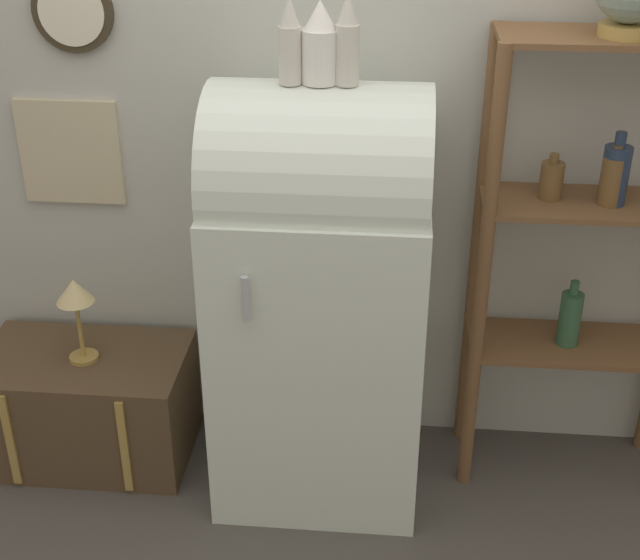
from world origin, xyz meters
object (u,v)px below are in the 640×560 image
suitcase_trunk (88,405)px  vase_right (348,42)px  desk_lamp (75,299)px  vase_left (290,43)px  vase_center (321,45)px  refrigerator (320,292)px

suitcase_trunk → vase_right: vase_right is taller
vase_right → desk_lamp: (-0.99, 0.04, -0.97)m
suitcase_trunk → vase_left: vase_left is taller
vase_center → refrigerator: bearing=-145.8°
vase_center → vase_right: (0.08, -0.01, 0.01)m
vase_right → suitcase_trunk: bearing=176.8°
refrigerator → desk_lamp: bearing=177.9°
vase_center → desk_lamp: 1.32m
vase_center → desk_lamp: vase_center is taller
refrigerator → vase_center: size_ratio=6.15×
suitcase_trunk → vase_center: 1.71m
vase_left → vase_center: bearing=11.5°
refrigerator → desk_lamp: 0.91m
vase_center → desk_lamp: (-0.91, 0.03, -0.95)m
vase_right → desk_lamp: vase_right is taller
vase_center → desk_lamp: size_ratio=0.74×
refrigerator → vase_center: bearing=34.2°
vase_left → suitcase_trunk: bearing=175.7°
suitcase_trunk → desk_lamp: desk_lamp is taller
refrigerator → vase_left: bearing=-169.7°
suitcase_trunk → vase_center: (0.93, -0.04, 1.44)m
suitcase_trunk → vase_right: size_ratio=2.81×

